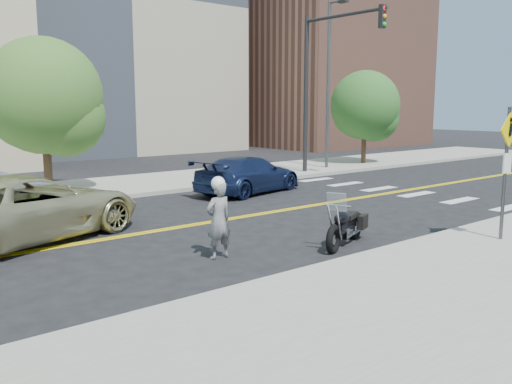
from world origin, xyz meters
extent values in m
plane|color=black|center=(0.00, 0.00, 0.00)|extent=(120.00, 120.00, 0.00)
cube|color=#9E9B91|center=(0.00, -7.50, 0.07)|extent=(60.00, 5.00, 0.15)
cube|color=#9E9B91|center=(0.00, 7.50, 0.07)|extent=(60.00, 5.00, 0.15)
cube|color=#A39984|center=(8.00, 26.00, 10.00)|extent=(18.00, 14.00, 20.00)
cube|color=#8C5947|center=(26.00, 20.00, 6.00)|extent=(14.00, 12.00, 12.00)
cylinder|color=#4C4C51|center=(12.00, 6.50, 4.15)|extent=(0.16, 0.16, 8.00)
cylinder|color=black|center=(10.00, 6.00, 3.65)|extent=(0.20, 0.20, 7.00)
cylinder|color=black|center=(10.00, 3.80, 6.95)|extent=(0.14, 4.40, 0.14)
cube|color=black|center=(10.00, 1.80, 6.65)|extent=(0.28, 0.18, 0.90)
cylinder|color=#4C4C51|center=(4.20, -6.30, 1.65)|extent=(0.08, 0.08, 3.00)
cube|color=#F9D800|center=(4.20, -6.33, 2.65)|extent=(0.78, 0.03, 0.78)
cube|color=white|center=(4.20, -6.33, 1.90)|extent=(0.35, 0.03, 0.45)
imported|color=#9A9A9E|center=(-1.43, -3.07, 0.82)|extent=(0.60, 0.39, 1.64)
sphere|color=white|center=(-1.43, -3.07, 1.59)|extent=(0.29, 0.29, 0.29)
imported|color=tan|center=(-4.06, 1.08, 0.80)|extent=(6.27, 4.34, 1.59)
imported|color=#1A264E|center=(4.49, 3.34, 0.68)|extent=(4.99, 2.91, 1.36)
cylinder|color=#382619|center=(-1.41, 7.38, 2.26)|extent=(0.29, 0.29, 4.51)
sphere|color=#396520|center=(-1.41, 7.38, 3.52)|extent=(4.06, 4.06, 4.06)
cylinder|color=#382619|center=(15.09, 6.70, 2.07)|extent=(0.25, 0.25, 4.14)
sphere|color=#25591C|center=(15.09, 6.70, 3.23)|extent=(3.66, 3.66, 3.66)
camera|label=1|loc=(-7.82, -12.09, 3.16)|focal=38.00mm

